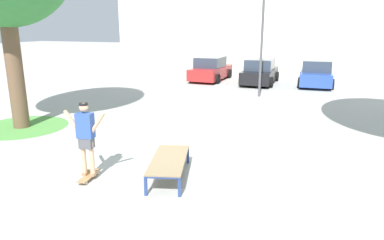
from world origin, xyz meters
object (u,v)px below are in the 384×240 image
(car_black, at_px, (260,72))
(light_post, at_px, (263,17))
(car_red, at_px, (211,69))
(skater, at_px, (86,134))
(skateboard, at_px, (89,176))
(skate_box, at_px, (169,161))
(car_blue, at_px, (316,74))

(car_black, distance_m, light_post, 5.22)
(car_red, height_order, car_black, same)
(skater, xyz_separation_m, light_post, (1.87, 11.16, 2.75))
(skateboard, relative_size, car_red, 0.19)
(skateboard, height_order, car_red, car_red)
(car_red, bearing_deg, skate_box, -75.86)
(skater, height_order, light_post, light_post)
(car_blue, bearing_deg, car_black, -171.63)
(car_black, bearing_deg, car_red, 175.38)
(skate_box, distance_m, light_post, 10.98)
(car_red, height_order, car_blue, same)
(car_black, bearing_deg, light_post, -80.14)
(skater, relative_size, light_post, 0.29)
(skateboard, bearing_deg, car_blue, 74.47)
(skateboard, relative_size, car_blue, 0.19)
(car_blue, distance_m, light_post, 6.09)
(skater, distance_m, car_black, 15.32)
(car_red, distance_m, car_black, 3.23)
(car_black, height_order, car_blue, same)
(skateboard, bearing_deg, car_black, 85.66)
(skate_box, bearing_deg, skater, -156.39)
(car_red, bearing_deg, car_black, -4.62)
(light_post, bearing_deg, car_blue, 61.35)
(car_black, bearing_deg, skateboard, -94.34)
(car_red, relative_size, car_blue, 0.99)
(car_red, xyz_separation_m, car_black, (3.22, -0.26, 0.00))
(skater, distance_m, light_post, 11.65)
(skateboard, bearing_deg, car_red, 97.56)
(car_black, xyz_separation_m, car_blue, (3.22, 0.47, 0.00))
(skater, xyz_separation_m, car_red, (-2.06, 15.54, -0.38))
(skate_box, xyz_separation_m, car_black, (-0.51, 14.54, 0.28))
(skateboard, bearing_deg, light_post, 80.48)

